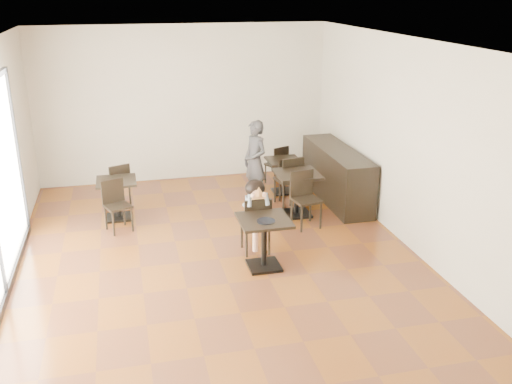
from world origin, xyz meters
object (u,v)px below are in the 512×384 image
object	(u,v)px
adult_patron	(255,161)
chair_back_b	(292,181)
child_table	(264,243)
chair_left_a	(117,185)
child	(255,217)
cafe_table_left	(118,199)
chair_back_a	(276,165)
chair_left_b	(118,207)
cafe_table_back	(283,176)
child_chair	(255,224)
chair_mid_a	(288,180)
chair_mid_b	(307,200)
cafe_table_mid	(297,194)

from	to	relation	value
adult_patron	chair_back_b	size ratio (longest dim) A/B	1.90
child_table	chair_left_a	distance (m)	3.60
child	chair_back_b	distance (m)	2.26
cafe_table_left	chair_back_a	bearing A→B (deg)	19.92
chair_left_a	chair_left_b	distance (m)	1.10
child	chair_left_a	bearing A→B (deg)	130.31
cafe_table_back	chair_left_b	bearing A→B (deg)	-160.08
child_chair	chair_back_a	distance (m)	3.25
chair_left_a	chair_back_a	size ratio (longest dim) A/B	1.05
cafe_table_back	child	bearing A→B (deg)	-115.27
cafe_table_left	cafe_table_back	xyz separation A→B (m)	(3.22, 0.62, -0.02)
chair_mid_a	chair_mid_b	bearing A→B (deg)	79.62
child_table	chair_left_a	xyz separation A→B (m)	(-2.05, 2.96, 0.05)
chair_left_b	chair_back_a	distance (m)	3.65
child_chair	chair_mid_a	bearing A→B (deg)	-120.24
cafe_table_left	chair_left_a	xyz separation A→B (m)	(0.00, 0.55, 0.07)
cafe_table_mid	chair_left_a	distance (m)	3.32
adult_patron	cafe_table_left	distance (m)	2.62
cafe_table_mid	cafe_table_back	distance (m)	1.20
child_table	chair_back_a	xyz separation A→B (m)	(1.17, 3.58, 0.03)
child_table	chair_back_a	bearing A→B (deg)	71.89
chair_left_b	cafe_table_left	bearing A→B (deg)	67.95
child_chair	cafe_table_back	bearing A→B (deg)	-115.27
chair_mid_b	chair_back_a	xyz separation A→B (m)	(0.10, 2.29, -0.07)
cafe_table_mid	cafe_table_back	xyz separation A→B (m)	(0.10, 1.19, -0.06)
child_chair	cafe_table_left	distance (m)	2.77
child	cafe_table_left	world-z (taller)	child
adult_patron	cafe_table_mid	size ratio (longest dim) A/B	1.96
cafe_table_mid	chair_left_b	world-z (taller)	chair_left_b
chair_left_b	cafe_table_mid	bearing A→B (deg)	-22.55
child_table	cafe_table_left	bearing A→B (deg)	130.31
child_chair	chair_back_b	size ratio (longest dim) A/B	1.12
chair_left_b	chair_back_b	size ratio (longest dim) A/B	1.05
chair_mid_b	child_table	bearing A→B (deg)	-140.14
chair_back_b	cafe_table_left	bearing A→B (deg)	158.29
adult_patron	chair_back_b	world-z (taller)	adult_patron
cafe_table_back	chair_back_b	bearing A→B (deg)	-90.00
child	chair_back_b	bearing A→B (deg)	58.76
cafe_table_left	cafe_table_back	size ratio (longest dim) A/B	1.05
child_chair	adult_patron	size ratio (longest dim) A/B	0.59
child	chair_left_b	size ratio (longest dim) A/B	1.34
child	chair_left_a	distance (m)	3.17
cafe_table_back	chair_back_a	size ratio (longest dim) A/B	0.83
child	adult_patron	size ratio (longest dim) A/B	0.74
chair_mid_b	adult_patron	bearing A→B (deg)	100.48
cafe_table_left	chair_left_b	world-z (taller)	chair_left_b
cafe_table_left	chair_left_b	xyz separation A→B (m)	(0.00, -0.55, 0.07)
chair_back_a	chair_left_b	bearing A→B (deg)	5.19
child_chair	chair_left_b	bearing A→B (deg)	-32.69
cafe_table_mid	cafe_table_back	bearing A→B (deg)	85.21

